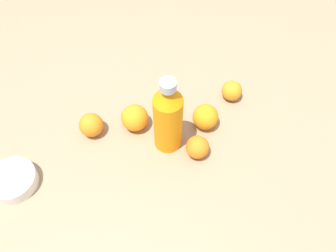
# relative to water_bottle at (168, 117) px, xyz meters

# --- Properties ---
(ground_plane) EXTENTS (2.40, 2.40, 0.00)m
(ground_plane) POSITION_rel_water_bottle_xyz_m (-0.01, 0.01, -0.12)
(ground_plane) COLOR #9E7F60
(water_bottle) EXTENTS (0.08, 0.08, 0.25)m
(water_bottle) POSITION_rel_water_bottle_xyz_m (0.00, 0.00, 0.00)
(water_bottle) COLOR orange
(water_bottle) RESTS_ON ground_plane
(orange_0) EXTENTS (0.06, 0.06, 0.06)m
(orange_0) POSITION_rel_water_bottle_xyz_m (-0.15, 0.21, -0.09)
(orange_0) COLOR orange
(orange_0) RESTS_ON ground_plane
(orange_1) EXTENTS (0.06, 0.06, 0.06)m
(orange_1) POSITION_rel_water_bottle_xyz_m (0.05, 0.08, -0.09)
(orange_1) COLOR orange
(orange_1) RESTS_ON ground_plane
(orange_2) EXTENTS (0.08, 0.08, 0.08)m
(orange_2) POSITION_rel_water_bottle_xyz_m (-0.07, -0.09, -0.08)
(orange_2) COLOR orange
(orange_2) RESTS_ON ground_plane
(orange_3) EXTENTS (0.07, 0.07, 0.07)m
(orange_3) POSITION_rel_water_bottle_xyz_m (-0.06, -0.21, -0.08)
(orange_3) COLOR orange
(orange_3) RESTS_ON ground_plane
(orange_4) EXTENTS (0.08, 0.08, 0.08)m
(orange_4) POSITION_rel_water_bottle_xyz_m (-0.05, 0.11, -0.08)
(orange_4) COLOR orange
(orange_4) RESTS_ON ground_plane
(ceramic_bowl) EXTENTS (0.12, 0.12, 0.04)m
(ceramic_bowl) POSITION_rel_water_bottle_xyz_m (0.09, -0.42, -0.10)
(ceramic_bowl) COLOR white
(ceramic_bowl) RESTS_ON ground_plane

